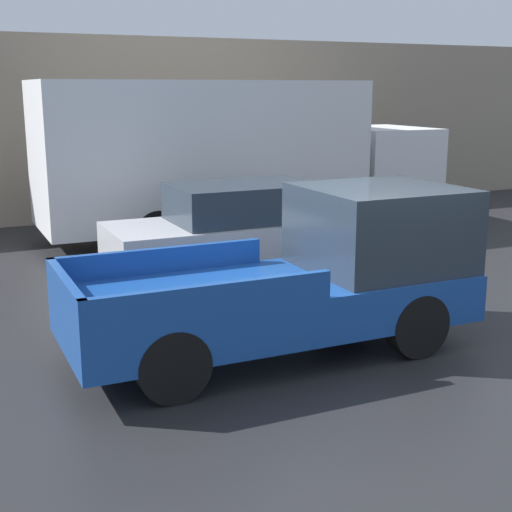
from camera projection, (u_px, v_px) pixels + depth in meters
name	position (u px, v px, depth m)	size (l,w,h in m)	color
ground_plane	(367.00, 339.00, 9.39)	(60.00, 60.00, 0.00)	#232326
building_wall	(145.00, 128.00, 17.92)	(28.00, 0.15, 4.48)	gray
pickup_truck	(309.00, 275.00, 8.95)	(5.05, 1.99, 2.00)	#194799
car	(238.00, 231.00, 12.23)	(4.38, 1.83, 1.65)	silver
delivery_truck	(231.00, 155.00, 15.50)	(9.00, 2.63, 3.39)	white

